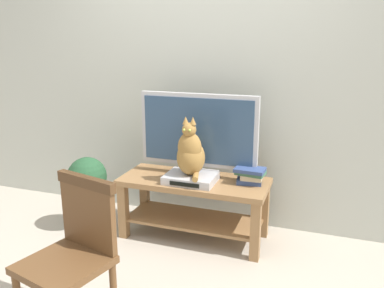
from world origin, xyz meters
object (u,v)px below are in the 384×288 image
(cat, at_px, (190,153))
(potted_plant, at_px, (88,186))
(tv, at_px, (198,133))
(book_stack, at_px, (250,175))
(media_box, at_px, (191,178))
(tv_stand, at_px, (194,197))
(wooden_chair, at_px, (75,246))

(cat, distance_m, potted_plant, 0.95)
(tv, height_order, book_stack, tv)
(tv, distance_m, potted_plant, 1.04)
(media_box, relative_size, book_stack, 1.65)
(book_stack, bearing_deg, tv, 173.75)
(media_box, height_order, potted_plant, potted_plant)
(potted_plant, bearing_deg, tv_stand, 11.74)
(media_box, bearing_deg, book_stack, 14.67)
(tv_stand, height_order, tv, tv)
(tv_stand, bearing_deg, potted_plant, -168.26)
(tv_stand, height_order, wooden_chair, wooden_chair)
(media_box, xyz_separation_m, book_stack, (0.45, 0.12, 0.04))
(potted_plant, bearing_deg, wooden_chair, -59.34)
(media_box, height_order, cat, cat)
(media_box, relative_size, wooden_chair, 0.45)
(tv, xyz_separation_m, cat, (-0.00, -0.18, -0.12))
(tv, xyz_separation_m, potted_plant, (-0.89, -0.28, -0.47))
(book_stack, bearing_deg, media_box, -165.33)
(media_box, xyz_separation_m, cat, (0.00, -0.01, 0.21))
(tv, relative_size, cat, 2.07)
(media_box, relative_size, cat, 0.84)
(cat, bearing_deg, wooden_chair, -102.35)
(media_box, bearing_deg, potted_plant, -172.41)
(tv_stand, distance_m, potted_plant, 0.91)
(tv, relative_size, book_stack, 4.08)
(tv, bearing_deg, cat, -90.88)
(tv, distance_m, cat, 0.22)
(tv_stand, xyz_separation_m, media_box, (-0.00, -0.07, 0.18))
(tv, distance_m, book_stack, 0.54)
(wooden_chair, bearing_deg, potted_plant, 120.66)
(tv_stand, xyz_separation_m, potted_plant, (-0.89, -0.18, 0.05))
(tv, relative_size, potted_plant, 1.50)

